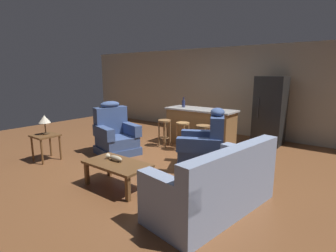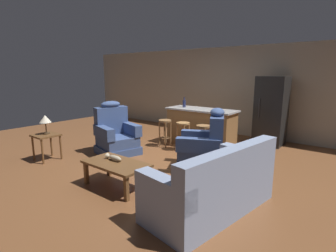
# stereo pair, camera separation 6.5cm
# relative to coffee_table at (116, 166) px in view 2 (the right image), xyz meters

# --- Properties ---
(ground_plane) EXTENTS (12.00, 12.00, 0.00)m
(ground_plane) POSITION_rel_coffee_table_xyz_m (-0.23, 1.67, -0.36)
(ground_plane) COLOR brown
(back_wall) EXTENTS (12.00, 0.05, 2.60)m
(back_wall) POSITION_rel_coffee_table_xyz_m (-0.23, 4.79, 0.94)
(back_wall) COLOR #A89E89
(back_wall) RESTS_ON ground_plane
(coffee_table) EXTENTS (1.10, 0.60, 0.42)m
(coffee_table) POSITION_rel_coffee_table_xyz_m (0.00, 0.00, 0.00)
(coffee_table) COLOR brown
(coffee_table) RESTS_ON ground_plane
(fish_figurine) EXTENTS (0.34, 0.10, 0.10)m
(fish_figurine) POSITION_rel_coffee_table_xyz_m (-0.11, 0.05, 0.10)
(fish_figurine) COLOR #4C3823
(fish_figurine) RESTS_ON coffee_table
(couch) EXTENTS (1.13, 2.01, 0.94)m
(couch) POSITION_rel_coffee_table_xyz_m (1.63, 0.30, -0.02)
(couch) COLOR #8493B2
(couch) RESTS_ON ground_plane
(recliner_near_lamp) EXTENTS (1.04, 1.04, 1.20)m
(recliner_near_lamp) POSITION_rel_coffee_table_xyz_m (-1.45, 1.24, 0.06)
(recliner_near_lamp) COLOR #384C7A
(recliner_near_lamp) RESTS_ON ground_plane
(recliner_near_island) EXTENTS (1.13, 1.13, 1.20)m
(recliner_near_island) POSITION_rel_coffee_table_xyz_m (0.69, 1.63, 0.06)
(recliner_near_island) COLOR #384C7A
(recliner_near_island) RESTS_ON ground_plane
(end_table) EXTENTS (0.48, 0.48, 0.56)m
(end_table) POSITION_rel_coffee_table_xyz_m (-2.23, -0.01, 0.10)
(end_table) COLOR brown
(end_table) RESTS_ON ground_plane
(table_lamp) EXTENTS (0.24, 0.24, 0.41)m
(table_lamp) POSITION_rel_coffee_table_xyz_m (-2.25, 0.02, 0.50)
(table_lamp) COLOR #4C3823
(table_lamp) RESTS_ON end_table
(kitchen_island) EXTENTS (1.80, 0.70, 0.95)m
(kitchen_island) POSITION_rel_coffee_table_xyz_m (-0.23, 3.02, 0.11)
(kitchen_island) COLOR olive
(kitchen_island) RESTS_ON ground_plane
(bar_stool_left) EXTENTS (0.32, 0.32, 0.68)m
(bar_stool_left) POSITION_rel_coffee_table_xyz_m (-0.91, 2.39, 0.11)
(bar_stool_left) COLOR olive
(bar_stool_left) RESTS_ON ground_plane
(bar_stool_middle) EXTENTS (0.32, 0.32, 0.68)m
(bar_stool_middle) POSITION_rel_coffee_table_xyz_m (-0.35, 2.39, 0.11)
(bar_stool_middle) COLOR #A87A47
(bar_stool_middle) RESTS_ON ground_plane
(bar_stool_right) EXTENTS (0.32, 0.32, 0.68)m
(bar_stool_right) POSITION_rel_coffee_table_xyz_m (0.21, 2.39, 0.11)
(bar_stool_right) COLOR olive
(bar_stool_right) RESTS_ON ground_plane
(refrigerator) EXTENTS (0.70, 0.69, 1.76)m
(refrigerator) POSITION_rel_coffee_table_xyz_m (1.12, 4.22, 0.52)
(refrigerator) COLOR black
(refrigerator) RESTS_ON ground_plane
(bottle_tall_green) EXTENTS (0.09, 0.09, 0.26)m
(bottle_tall_green) POSITION_rel_coffee_table_xyz_m (-0.76, 3.02, 0.69)
(bottle_tall_green) COLOR #23284C
(bottle_tall_green) RESTS_ON kitchen_island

